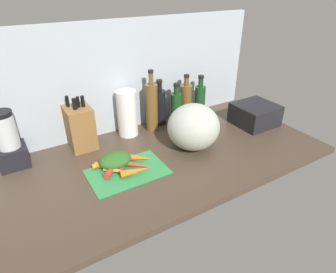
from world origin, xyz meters
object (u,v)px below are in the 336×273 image
Objects in this scene: bottle_3 at (186,102)px; bottle_4 at (200,101)px; cutting_board at (128,172)px; blender_appliance at (9,143)px; carrot_2 at (126,163)px; paper_towel_roll at (127,113)px; carrot_1 at (135,165)px; carrot_5 at (120,171)px; winter_squash at (193,127)px; carrot_4 at (140,158)px; dish_rack at (255,114)px; bottle_0 at (152,107)px; bottle_1 at (160,106)px; carrot_3 at (109,167)px; carrot_0 at (110,162)px; carrot_7 at (136,171)px; knife_block at (80,126)px; bottle_2 at (176,108)px; carrot_6 at (114,166)px.

bottle_3 reaches higher than bottle_4.
blender_appliance reaches higher than cutting_board.
paper_towel_roll reaches higher than carrot_2.
carrot_1 is 7.70cm from carrot_5.
carrot_4 is at bearing 177.27° from winter_squash.
carrot_4 is at bearing -178.61° from dish_rack.
paper_towel_roll reaches higher than cutting_board.
carrot_5 is 0.68× the size of dish_rack.
winter_squash is at bearing -72.72° from bottle_0.
blender_appliance reaches higher than winter_squash.
blender_appliance is at bearing 159.84° from winter_squash.
bottle_3 is 1.07× the size of bottle_4.
dish_rack is (47.59, 3.31, -5.66)cm from winter_squash.
carrot_1 is 49.29cm from bottle_1.
dish_rack reaches higher than carrot_3.
carrot_0 is 63.44cm from bottle_3.
carrot_3 reaches higher than cutting_board.
knife_block reaches higher than carrot_7.
knife_block is at bearing 177.73° from bottle_4.
bottle_0 is (28.47, 26.45, 12.42)cm from carrot_2.
carrot_0 is 7.44cm from carrot_2.
bottle_0 is 16.63cm from bottle_2.
winter_squash reaches higher than carrot_1.
carrot_1 is 0.73× the size of dish_rack.
carrot_0 is 0.63× the size of blender_appliance.
carrot_3 is 46.78cm from blender_appliance.
carrot_4 is 59.73cm from blender_appliance.
dish_rack is (129.07, -26.62, -5.70)cm from blender_appliance.
bottle_3 reaches higher than carrot_7.
bottle_4 is at bearing 30.23° from carrot_7.
carrot_2 is at bearing -149.65° from bottle_2.
carrot_2 is at bearing -4.91° from carrot_3.
carrot_0 reaches higher than cutting_board.
knife_block reaches higher than paper_towel_roll.
bottle_1 is (41.94, 26.44, 9.17)cm from carrot_0.
bottle_3 is (49.53, 32.04, 9.37)cm from carrot_1.
carrot_5 is at bearing -175.80° from dish_rack.
knife_block is at bearing 178.40° from bottle_3.
bottle_3 reaches higher than dish_rack.
dish_rack reaches higher than carrot_4.
blender_appliance is at bearing 179.18° from bottle_4.
blender_appliance is (-44.28, 28.29, 9.89)cm from carrot_2.
carrot_5 reaches higher than carrot_0.
carrot_0 is 0.74× the size of dish_rack.
knife_block reaches higher than carrot_1.
winter_squash is 29.52cm from bottle_0.
cutting_board is 1.50× the size of dish_rack.
bottle_3 is (60.33, 27.22, 9.56)cm from carrot_3.
carrot_6 is at bearing -158.52° from bottle_4.
blender_appliance is 1.02× the size of bottle_4.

